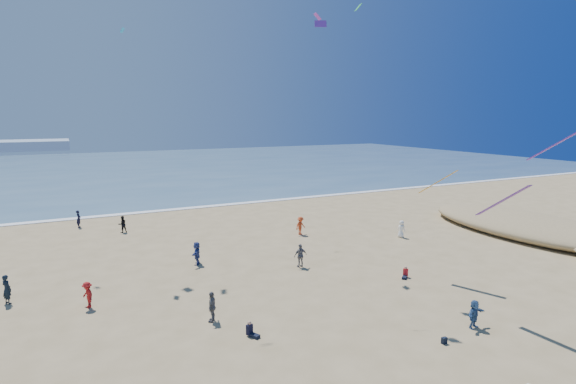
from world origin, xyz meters
name	(u,v)px	position (x,y,z in m)	size (l,w,h in m)	color
ocean	(101,170)	(0.00, 95.00, 0.03)	(220.00, 100.00, 0.06)	#476B84
surf_line	(135,213)	(0.00, 45.00, 0.04)	(220.00, 1.20, 0.08)	white
standing_flyers	(242,271)	(3.34, 17.86, 0.86)	(33.12, 49.40, 1.87)	slate
seated_group	(319,341)	(3.50, 7.56, 0.42)	(27.47, 20.04, 0.84)	silver
navy_bag	(444,341)	(9.55, 5.13, 0.17)	(0.28, 0.18, 0.34)	black
kites_aloft	(329,61)	(7.18, 12.88, 14.77)	(42.79, 42.06, 27.58)	white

